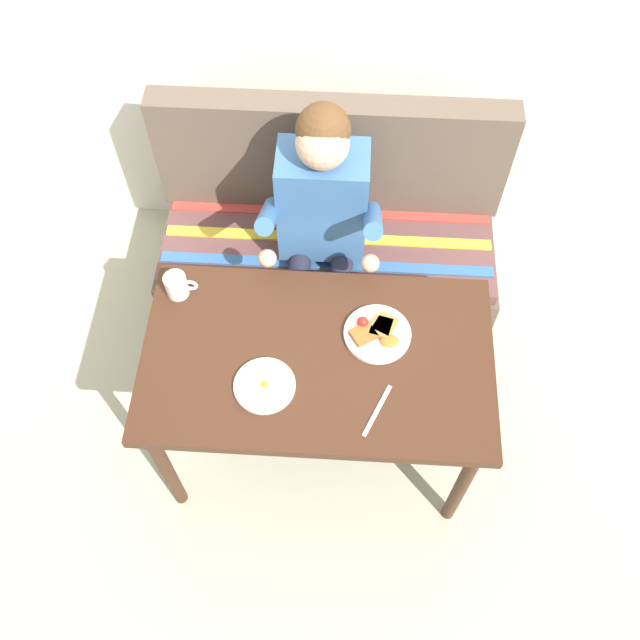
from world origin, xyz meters
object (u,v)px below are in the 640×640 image
Objects in this scene: plate_breakfast at (377,332)px; coffee_mug at (177,285)px; person at (322,219)px; table at (317,367)px; couch at (328,249)px; plate_eggs at (265,385)px; knife at (377,410)px.

coffee_mug is at bearing 169.38° from plate_breakfast.
person reaches higher than plate_breakfast.
plate_breakfast is at bearing 25.67° from table.
coffee_mug reaches higher than table.
couch reaches higher than plate_eggs.
plate_breakfast is at bearing -10.62° from coffee_mug.
table is 0.23m from plate_eggs.
plate_eggs is (-0.15, -0.72, -0.00)m from person.
person is 0.73m from plate_eggs.
plate_breakfast reaches higher than knife.
couch reaches higher than coffee_mug.
table is 0.60m from person.
coffee_mug is at bearing -143.68° from person.
coffee_mug is (-0.51, -0.54, 0.45)m from couch.
table is at bearing -88.06° from person.
plate_eggs is at bearing -148.84° from plate_breakfast.
table is 5.84× the size of plate_eggs.
person is at bearing 130.62° from knife.
plate_breakfast is 1.13× the size of plate_eggs.
plate_breakfast is at bearing 115.70° from knife.
knife is (0.21, -0.19, 0.08)m from table.
couch is 0.99m from plate_eggs.
table is at bearing -154.33° from plate_breakfast.
person is 0.81m from knife.
table is 0.83× the size of couch.
knife is at bearing -77.84° from couch.
knife is at bearing -9.91° from plate_eggs.
coffee_mug is (-0.51, 0.23, 0.13)m from table.
couch is at bearing 79.39° from plate_eggs.
couch is 0.87m from coffee_mug.
coffee_mug reaches higher than plate_eggs.
plate_eggs is 1.74× the size of coffee_mug.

